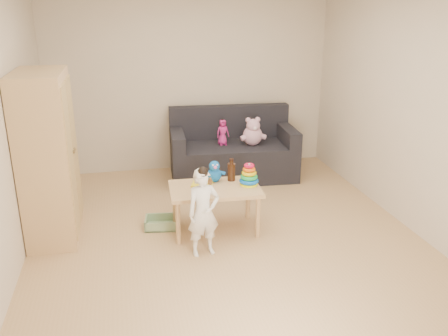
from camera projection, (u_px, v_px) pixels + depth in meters
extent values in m
plane|color=tan|center=(224.00, 233.00, 5.08)|extent=(4.50, 4.50, 0.00)
plane|color=#C1B49B|center=(190.00, 80.00, 6.73)|extent=(4.00, 0.00, 4.00)
plane|color=#C1B49B|center=(314.00, 205.00, 2.58)|extent=(4.00, 0.00, 4.00)
plane|color=#C1B49B|center=(7.00, 125.00, 4.25)|extent=(0.00, 4.50, 4.50)
plane|color=#C1B49B|center=(407.00, 105.00, 5.06)|extent=(0.00, 4.50, 4.50)
cube|color=tan|center=(48.00, 157.00, 4.81)|extent=(0.48, 0.95, 1.72)
cube|color=black|center=(233.00, 160.00, 6.64)|extent=(1.76, 0.96, 0.48)
cube|color=tan|center=(215.00, 209.00, 5.07)|extent=(0.98, 0.64, 0.50)
imported|color=white|center=(203.00, 214.00, 4.54)|extent=(0.35, 0.26, 0.85)
imported|color=#C4247E|center=(223.00, 133.00, 6.46)|extent=(0.20, 0.15, 0.35)
cylinder|color=#F4FF0D|center=(249.00, 184.00, 5.05)|extent=(0.19, 0.19, 0.02)
cylinder|color=silver|center=(249.00, 174.00, 5.01)|extent=(0.02, 0.02, 0.23)
torus|color=blue|center=(249.00, 181.00, 5.04)|extent=(0.21, 0.21, 0.05)
torus|color=green|center=(249.00, 177.00, 5.02)|extent=(0.19, 0.19, 0.05)
torus|color=#D7B90B|center=(249.00, 173.00, 5.01)|extent=(0.16, 0.16, 0.04)
torus|color=#E85F0C|center=(249.00, 169.00, 5.00)|extent=(0.14, 0.14, 0.04)
torus|color=red|center=(249.00, 166.00, 4.98)|extent=(0.11, 0.11, 0.04)
cylinder|color=black|center=(231.00, 172.00, 5.15)|extent=(0.09, 0.09, 0.19)
cylinder|color=black|center=(231.00, 162.00, 5.11)|extent=(0.04, 0.04, 0.05)
cylinder|color=black|center=(231.00, 159.00, 5.10)|extent=(0.05, 0.05, 0.02)
cube|color=yellow|center=(202.00, 184.00, 5.06)|extent=(0.28, 0.28, 0.02)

